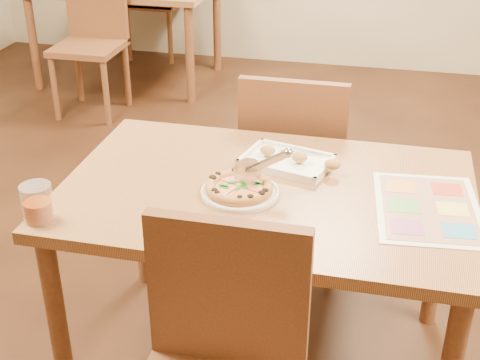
% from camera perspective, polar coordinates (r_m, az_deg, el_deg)
% --- Properties ---
extents(dining_table, '(1.30, 0.85, 0.72)m').
position_cam_1_polar(dining_table, '(2.16, 2.25, -2.63)').
color(dining_table, '#A16D40').
rests_on(dining_table, ground).
extents(chair_near, '(0.42, 0.42, 0.47)m').
position_cam_1_polar(chair_near, '(1.73, -1.78, -14.55)').
color(chair_near, brown).
rests_on(chair_near, ground).
extents(chair_far, '(0.42, 0.42, 0.47)m').
position_cam_1_polar(chair_far, '(2.72, 4.67, 2.43)').
color(chair_far, brown).
rests_on(chair_far, ground).
extents(bg_chair_near, '(0.42, 0.42, 0.47)m').
position_cam_1_polar(bg_chair_near, '(4.62, -12.48, 12.68)').
color(bg_chair_near, brown).
rests_on(bg_chair_near, ground).
extents(plate, '(0.28, 0.28, 0.01)m').
position_cam_1_polar(plate, '(2.08, 0.00, -1.06)').
color(plate, white).
rests_on(plate, dining_table).
extents(pizza, '(0.21, 0.21, 0.03)m').
position_cam_1_polar(pizza, '(2.07, -0.08, -0.64)').
color(pizza, '#DC934B').
rests_on(pizza, plate).
extents(pizza_cutter, '(0.16, 0.09, 0.10)m').
position_cam_1_polar(pizza_cutter, '(2.06, 1.75, 1.25)').
color(pizza_cutter, silver).
rests_on(pizza_cutter, pizza).
extents(appetizer_tray, '(0.35, 0.26, 0.06)m').
position_cam_1_polar(appetizer_tray, '(2.26, 4.23, 1.60)').
color(appetizer_tray, white).
rests_on(appetizer_tray, dining_table).
extents(glass_tumbler, '(0.09, 0.09, 0.11)m').
position_cam_1_polar(glass_tumbler, '(2.01, -16.87, -2.08)').
color(glass_tumbler, '#87330A').
rests_on(glass_tumbler, dining_table).
extents(menu, '(0.35, 0.46, 0.00)m').
position_cam_1_polar(menu, '(2.08, 15.74, -2.31)').
color(menu, silver).
rests_on(menu, dining_table).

